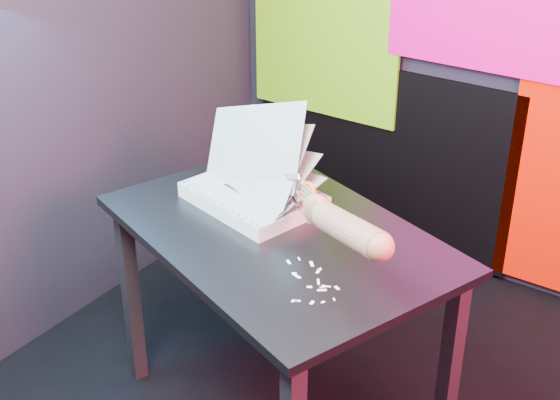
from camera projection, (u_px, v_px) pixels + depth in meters
The scene contains 6 objects.
room at pixel (390, 94), 1.73m from camera, with size 3.01×3.01×2.71m.
work_table at pixel (278, 259), 2.44m from camera, with size 1.26×1.04×0.75m.
printout_stack at pixel (253, 194), 2.54m from camera, with size 0.49×0.39×0.38m.
scissors at pixel (308, 200), 2.28m from camera, with size 0.20×0.13×0.13m.
hand_forearm at pixel (345, 227), 2.09m from camera, with size 0.41×0.27×0.15m.
paper_clippings at pixel (311, 281), 2.15m from camera, with size 0.22×0.20×0.00m.
Camera 1 is at (0.73, -1.49, 1.95)m, focal length 50.00 mm.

